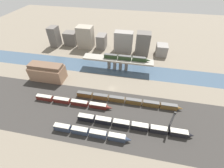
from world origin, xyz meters
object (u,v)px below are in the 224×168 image
train_on_bridge (126,58)px  train_yard_near (91,133)px  warehouse_building (47,72)px  signal_tower (171,121)px  train_yard_far (73,102)px  train_yard_outer (127,100)px  train_yard_mid (133,125)px

train_on_bridge → train_yard_near: (-10.77, -62.96, -9.80)m
warehouse_building → signal_tower: size_ratio=1.77×
train_yard_far → train_yard_outer: bearing=12.8°
train_yard_far → warehouse_building: size_ratio=2.02×
train_yard_outer → train_yard_mid: bearing=-73.3°
signal_tower → train_yard_far: bearing=173.2°
train_yard_mid → signal_tower: (19.94, 3.07, 5.18)m
train_yard_mid → warehouse_building: (-67.88, 31.52, 4.35)m
train_on_bridge → train_yard_mid: (10.76, -54.10, -9.89)m
train_on_bridge → train_yard_far: train_on_bridge is taller
warehouse_building → signal_tower: bearing=-17.9°
train_yard_outer → warehouse_building: size_ratio=2.69×
signal_tower → warehouse_building: bearing=162.1°
train_on_bridge → train_yard_outer: bearing=-81.5°
train_yard_outer → signal_tower: bearing=-30.5°
train_on_bridge → warehouse_building: bearing=-158.4°
warehouse_building → train_yard_far: bearing=-37.1°
train_yard_mid → signal_tower: 20.83m
train_yard_near → train_yard_far: train_yard_near is taller
train_yard_mid → warehouse_building: size_ratio=2.51×
warehouse_building → signal_tower: 92.32m
train_on_bridge → train_yard_far: bearing=-123.4°
train_yard_outer → signal_tower: 29.85m
train_yard_far → warehouse_building: warehouse_building is taller
train_on_bridge → train_yard_near: 64.62m
train_yard_near → train_yard_far: bearing=133.6°
train_yard_near → train_yard_outer: bearing=59.0°
train_yard_near → signal_tower: 43.45m
train_yard_mid → warehouse_building: 74.96m
warehouse_building → signal_tower: signal_tower is taller
train_yard_far → train_yard_mid: bearing=-14.4°
signal_tower → train_on_bridge: bearing=121.0°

